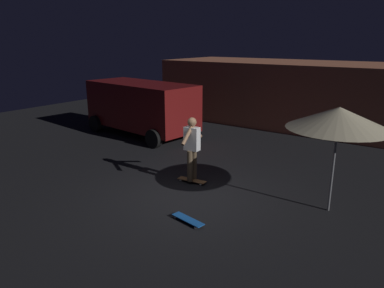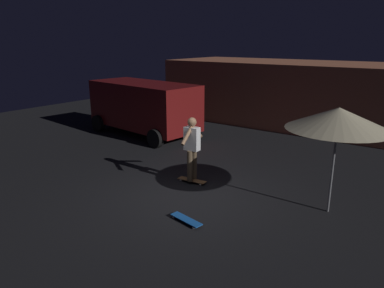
{
  "view_description": "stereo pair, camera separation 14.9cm",
  "coord_description": "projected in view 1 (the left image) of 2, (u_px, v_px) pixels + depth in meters",
  "views": [
    {
      "loc": [
        4.72,
        -6.39,
        3.6
      ],
      "look_at": [
        -0.43,
        0.78,
        1.05
      ],
      "focal_mm": 33.69,
      "sensor_mm": 36.0,
      "label": 1
    },
    {
      "loc": [
        4.85,
        -6.3,
        3.6
      ],
      "look_at": [
        -0.43,
        0.78,
        1.05
      ],
      "focal_mm": 33.69,
      "sensor_mm": 36.0,
      "label": 2
    }
  ],
  "objects": [
    {
      "name": "ground_plane",
      "position": [
        188.0,
        196.0,
        8.63
      ],
      "size": [
        28.0,
        28.0,
        0.0
      ],
      "primitive_type": "plane",
      "color": "black"
    },
    {
      "name": "low_building",
      "position": [
        304.0,
        94.0,
        15.75
      ],
      "size": [
        12.48,
        4.35,
        2.69
      ],
      "color": "#B76B4C",
      "rests_on": "ground_plane"
    },
    {
      "name": "parked_van",
      "position": [
        141.0,
        105.0,
        14.02
      ],
      "size": [
        4.78,
        2.63,
        2.03
      ],
      "color": "maroon",
      "rests_on": "ground_plane"
    },
    {
      "name": "patio_umbrella",
      "position": [
        339.0,
        118.0,
        7.34
      ],
      "size": [
        2.1,
        2.1,
        2.3
      ],
      "color": "slate",
      "rests_on": "ground_plane"
    },
    {
      "name": "skateboard_ridden",
      "position": [
        192.0,
        180.0,
        9.46
      ],
      "size": [
        0.8,
        0.29,
        0.07
      ],
      "color": "olive",
      "rests_on": "ground_plane"
    },
    {
      "name": "skateboard_spare",
      "position": [
        188.0,
        220.0,
        7.39
      ],
      "size": [
        0.8,
        0.33,
        0.07
      ],
      "color": "#1959B2",
      "rests_on": "ground_plane"
    },
    {
      "name": "skater",
      "position": [
        192.0,
        144.0,
        9.19
      ],
      "size": [
        0.4,
        0.99,
        1.67
      ],
      "color": "brown",
      "rests_on": "skateboard_ridden"
    }
  ]
}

